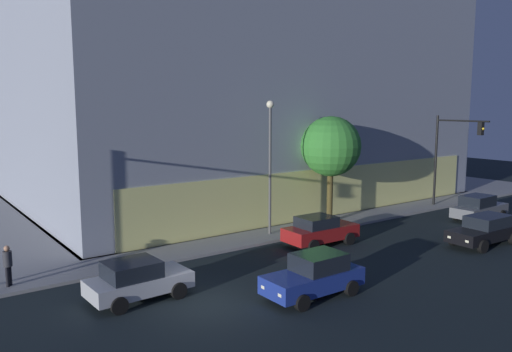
{
  "coord_description": "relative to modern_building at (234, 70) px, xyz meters",
  "views": [
    {
      "loc": [
        -9.42,
        -16.17,
        7.62
      ],
      "look_at": [
        4.14,
        2.39,
        4.41
      ],
      "focal_mm": 35.47,
      "sensor_mm": 36.0,
      "label": 1
    }
  ],
  "objects": [
    {
      "name": "ground_plane",
      "position": [
        -14.52,
        -19.68,
        -10.53
      ],
      "size": [
        120.0,
        120.0,
        0.0
      ],
      "primitive_type": "plane",
      "color": "black"
    },
    {
      "name": "sidewalk_corner",
      "position": [
        -14.52,
        15.73,
        -10.46
      ],
      "size": [
        80.0,
        60.0,
        0.15
      ],
      "primitive_type": "cube",
      "color": "gray",
      "rests_on": "ground"
    },
    {
      "name": "modern_building",
      "position": [
        0.0,
        0.0,
        0.0
      ],
      "size": [
        33.68,
        23.35,
        21.25
      ],
      "color": "#4C4C51",
      "rests_on": "ground"
    },
    {
      "name": "traffic_light_far_corner",
      "position": [
        9.26,
        -14.56,
        -5.87
      ],
      "size": [
        0.5,
        4.29,
        6.76
      ],
      "color": "black",
      "rests_on": "sidewalk_corner"
    },
    {
      "name": "street_lamp_sidewalk",
      "position": [
        -6.17,
        -12.92,
        -5.5
      ],
      "size": [
        0.44,
        0.44,
        7.76
      ],
      "color": "#4F4F4F",
      "rests_on": "sidewalk_corner"
    },
    {
      "name": "sidewalk_tree",
      "position": [
        -1.18,
        -12.78,
        -5.51
      ],
      "size": [
        3.83,
        3.83,
        6.82
      ],
      "color": "#4A3F1E",
      "rests_on": "sidewalk_corner"
    },
    {
      "name": "pedestrian_waiting",
      "position": [
        -20.31,
        -13.4,
        -9.35
      ],
      "size": [
        0.36,
        0.36,
        1.74
      ],
      "color": "black",
      "rests_on": "sidewalk_corner"
    },
    {
      "name": "car_silver",
      "position": [
        -16.42,
        -17.6,
        -9.72
      ],
      "size": [
        4.06,
        2.21,
        1.6
      ],
      "color": "#B7BABF",
      "rests_on": "ground"
    },
    {
      "name": "car_blue",
      "position": [
        -10.5,
        -21.45,
        -9.68
      ],
      "size": [
        4.24,
        1.99,
        1.73
      ],
      "color": "navy",
      "rests_on": "ground"
    },
    {
      "name": "car_red",
      "position": [
        -5.13,
        -16.06,
        -9.7
      ],
      "size": [
        4.28,
        2.13,
        1.63
      ],
      "color": "maroon",
      "rests_on": "ground"
    },
    {
      "name": "car_black",
      "position": [
        2.28,
        -21.4,
        -9.69
      ],
      "size": [
        4.77,
        2.12,
        1.62
      ],
      "color": "black",
      "rests_on": "ground"
    },
    {
      "name": "car_grey",
      "position": [
        7.81,
        -17.81,
        -9.7
      ],
      "size": [
        4.58,
        2.03,
        1.68
      ],
      "color": "slate",
      "rests_on": "ground"
    }
  ]
}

